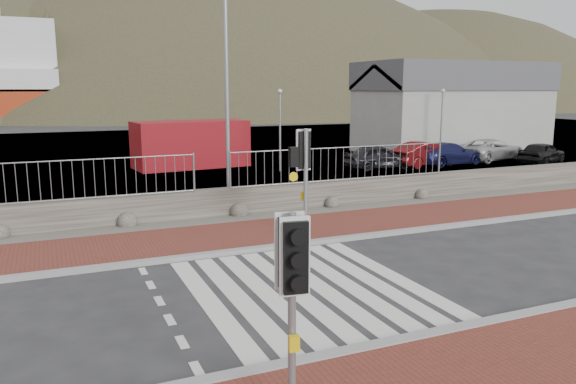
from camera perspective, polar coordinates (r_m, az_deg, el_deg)
name	(u,v)px	position (r m, az deg, el deg)	size (l,w,h in m)	color
ground	(307,288)	(12.04, 1.90, -9.74)	(220.00, 220.00, 0.00)	#28282B
sidewalk_far	(239,236)	(16.03, -4.99, -4.44)	(40.00, 3.00, 0.08)	maroon
kerb_near	(385,345)	(9.61, 9.81, -15.04)	(40.00, 0.25, 0.12)	gray
kerb_far	(257,249)	(14.66, -3.13, -5.81)	(40.00, 0.25, 0.12)	gray
zebra_crossing	(307,288)	(12.04, 1.90, -9.72)	(4.62, 5.60, 0.01)	silver
gravel_strip	(219,221)	(17.88, -7.02, -2.94)	(40.00, 1.50, 0.06)	#59544C
stone_wall	(212,203)	(18.54, -7.75, -1.14)	(40.00, 0.60, 0.90)	#48423B
railing	(212,162)	(18.17, -7.73, 3.01)	(18.07, 0.07, 1.22)	gray
quay	(127,152)	(38.64, -16.06, 3.94)	(120.00, 40.00, 0.50)	#4C4C4F
water	(88,122)	(73.39, -19.67, 6.68)	(220.00, 50.00, 0.05)	#3F4C54
harbor_building	(452,107)	(39.05, 16.33, 8.31)	(12.20, 6.20, 5.80)	#9E9E99
hills_backdrop	(127,246)	(102.47, -16.08, -5.28)	(254.00, 90.00, 100.00)	#353822
traffic_signal_near	(292,271)	(7.08, 0.41, -7.99)	(0.41, 0.29, 2.67)	gray
traffic_signal_far	(304,159)	(15.59, 1.69, 3.35)	(0.73, 0.28, 3.07)	gray
streetlight	(231,77)	(19.18, -5.85, 11.53)	(1.69, 0.53, 8.03)	gray
shipping_container	(191,144)	(30.34, -9.85, 4.82)	(5.88, 2.45, 2.45)	maroon
car_a	(379,157)	(29.69, 9.18, 3.55)	(1.48, 3.67, 1.25)	black
car_b	(426,154)	(31.17, 13.88, 3.77)	(1.40, 4.00, 1.32)	#590C0F
car_c	(448,154)	(32.04, 15.92, 3.78)	(1.74, 4.28, 1.24)	#141640
car_d	(491,150)	(34.80, 19.89, 4.07)	(2.08, 4.50, 1.25)	#A8A8A8
car_e	(542,153)	(34.32, 24.37, 3.65)	(1.44, 3.57, 1.22)	black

